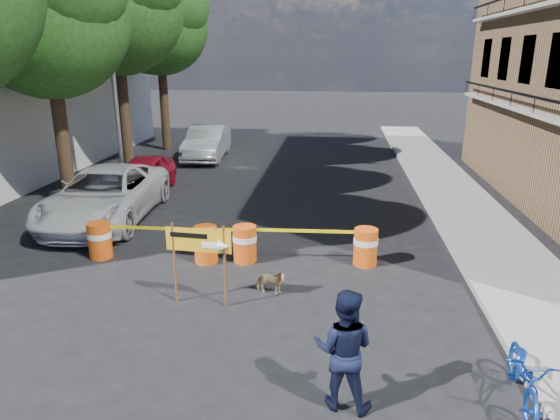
% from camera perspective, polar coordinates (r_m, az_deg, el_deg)
% --- Properties ---
extents(ground, '(120.00, 120.00, 0.00)m').
position_cam_1_polar(ground, '(9.74, -6.52, -12.47)').
color(ground, black).
rests_on(ground, ground).
extents(sidewalk_east, '(2.40, 40.00, 0.15)m').
position_cam_1_polar(sidewalk_east, '(15.57, 21.69, -1.65)').
color(sidewalk_east, gray).
rests_on(sidewalk_east, ground).
extents(tree_mid_a, '(5.25, 5.00, 8.68)m').
position_cam_1_polar(tree_mid_a, '(17.58, -25.00, 19.74)').
color(tree_mid_a, '#332316').
rests_on(tree_mid_a, ground).
extents(tree_mid_b, '(5.67, 5.40, 9.62)m').
position_cam_1_polar(tree_mid_b, '(22.10, -18.24, 21.52)').
color(tree_mid_b, '#332316').
rests_on(tree_mid_b, ground).
extents(tree_far, '(5.04, 4.80, 8.84)m').
position_cam_1_polar(tree_far, '(26.72, -13.55, 19.97)').
color(tree_far, '#332316').
rests_on(tree_far, ground).
extents(streetlamp, '(1.25, 0.18, 8.00)m').
position_cam_1_polar(streetlamp, '(19.42, -18.42, 15.24)').
color(streetlamp, gray).
rests_on(streetlamp, ground).
extents(barrel_far_left, '(0.58, 0.58, 0.90)m').
position_cam_1_polar(barrel_far_left, '(13.05, -19.90, -3.20)').
color(barrel_far_left, red).
rests_on(barrel_far_left, ground).
extents(barrel_mid_left, '(0.58, 0.58, 0.90)m').
position_cam_1_polar(barrel_mid_left, '(12.15, -8.47, -3.82)').
color(barrel_mid_left, red).
rests_on(barrel_mid_left, ground).
extents(barrel_mid_right, '(0.58, 0.58, 0.90)m').
position_cam_1_polar(barrel_mid_right, '(12.09, -4.04, -3.78)').
color(barrel_mid_right, red).
rests_on(barrel_mid_right, ground).
extents(barrel_far_right, '(0.58, 0.58, 0.90)m').
position_cam_1_polar(barrel_far_right, '(12.04, 9.75, -4.09)').
color(barrel_far_right, red).
rests_on(barrel_far_right, ground).
extents(detour_sign, '(1.32, 0.26, 1.71)m').
position_cam_1_polar(detour_sign, '(9.83, -8.42, -4.24)').
color(detour_sign, '#592D19').
rests_on(detour_sign, ground).
extents(pedestrian, '(0.99, 0.84, 1.81)m').
position_cam_1_polar(pedestrian, '(7.27, 7.30, -15.52)').
color(pedestrian, black).
rests_on(pedestrian, ground).
extents(bicycle, '(0.75, 1.02, 1.80)m').
position_cam_1_polar(bicycle, '(8.03, 26.59, -14.00)').
color(bicycle, '#153FAC').
rests_on(bicycle, ground).
extents(dog, '(0.66, 0.35, 0.54)m').
position_cam_1_polar(dog, '(10.54, -1.10, -8.26)').
color(dog, tan).
rests_on(dog, ground).
extents(suv_white, '(2.93, 5.79, 1.57)m').
position_cam_1_polar(suv_white, '(15.83, -19.34, 1.61)').
color(suv_white, silver).
rests_on(suv_white, ground).
extents(sedan_red, '(1.77, 4.00, 1.34)m').
position_cam_1_polar(sedan_red, '(18.59, -15.31, 3.87)').
color(sedan_red, '#A90E25').
rests_on(sedan_red, ground).
extents(sedan_silver, '(1.94, 4.82, 1.56)m').
position_cam_1_polar(sedan_silver, '(24.25, -8.32, 7.65)').
color(sedan_silver, '#B5B9BD').
rests_on(sedan_silver, ground).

